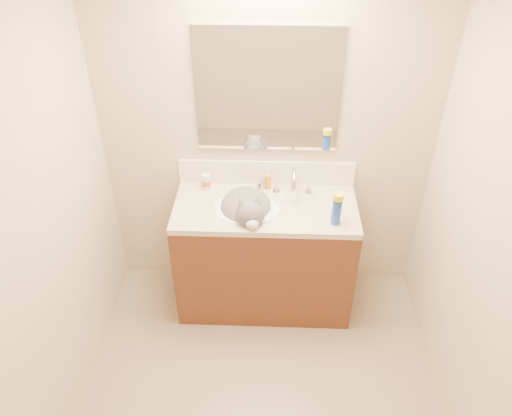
# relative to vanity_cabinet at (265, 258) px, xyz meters

# --- Properties ---
(room_shell) EXTENTS (2.24, 2.54, 2.52)m
(room_shell) POSITION_rel_vanity_cabinet_xyz_m (0.00, -0.97, 1.08)
(room_shell) COLOR #C3B191
(room_shell) RESTS_ON ground
(vanity_cabinet) EXTENTS (1.20, 0.55, 0.82)m
(vanity_cabinet) POSITION_rel_vanity_cabinet_xyz_m (0.00, 0.00, 0.00)
(vanity_cabinet) COLOR #542916
(vanity_cabinet) RESTS_ON ground
(counter_slab) EXTENTS (1.20, 0.55, 0.04)m
(counter_slab) POSITION_rel_vanity_cabinet_xyz_m (0.00, 0.00, 0.43)
(counter_slab) COLOR beige
(counter_slab) RESTS_ON vanity_cabinet
(basin) EXTENTS (0.45, 0.36, 0.14)m
(basin) POSITION_rel_vanity_cabinet_xyz_m (-0.12, -0.03, 0.38)
(basin) COLOR white
(basin) RESTS_ON vanity_cabinet
(faucet) EXTENTS (0.28, 0.20, 0.21)m
(faucet) POSITION_rel_vanity_cabinet_xyz_m (0.18, 0.14, 0.54)
(faucet) COLOR silver
(faucet) RESTS_ON counter_slab
(cat) EXTENTS (0.45, 0.51, 0.35)m
(cat) POSITION_rel_vanity_cabinet_xyz_m (-0.12, -0.03, 0.44)
(cat) COLOR #585558
(cat) RESTS_ON basin
(backsplash) EXTENTS (1.20, 0.02, 0.18)m
(backsplash) POSITION_rel_vanity_cabinet_xyz_m (0.00, 0.26, 0.54)
(backsplash) COLOR white
(backsplash) RESTS_ON counter_slab
(mirror) EXTENTS (0.90, 0.02, 0.80)m
(mirror) POSITION_rel_vanity_cabinet_xyz_m (0.00, 0.26, 1.13)
(mirror) COLOR white
(mirror) RESTS_ON room_shell
(pill_bottle) EXTENTS (0.08, 0.08, 0.11)m
(pill_bottle) POSITION_rel_vanity_cabinet_xyz_m (-0.41, 0.19, 0.50)
(pill_bottle) COLOR white
(pill_bottle) RESTS_ON counter_slab
(pill_label) EXTENTS (0.08, 0.08, 0.04)m
(pill_label) POSITION_rel_vanity_cabinet_xyz_m (-0.41, 0.19, 0.49)
(pill_label) COLOR #D14D22
(pill_label) RESTS_ON pill_bottle
(silver_jar) EXTENTS (0.05, 0.05, 0.06)m
(silver_jar) POSITION_rel_vanity_cabinet_xyz_m (-0.04, 0.21, 0.48)
(silver_jar) COLOR #B7B7BC
(silver_jar) RESTS_ON counter_slab
(amber_bottle) EXTENTS (0.05, 0.05, 0.10)m
(amber_bottle) POSITION_rel_vanity_cabinet_xyz_m (0.01, 0.21, 0.50)
(amber_bottle) COLOR orange
(amber_bottle) RESTS_ON counter_slab
(toothbrush) EXTENTS (0.03, 0.12, 0.01)m
(toothbrush) POSITION_rel_vanity_cabinet_xyz_m (0.11, 0.04, 0.45)
(toothbrush) COLOR white
(toothbrush) RESTS_ON counter_slab
(toothbrush_head) EXTENTS (0.02, 0.03, 0.01)m
(toothbrush_head) POSITION_rel_vanity_cabinet_xyz_m (0.11, 0.04, 0.46)
(toothbrush_head) COLOR #6C9FE7
(toothbrush_head) RESTS_ON counter_slab
(spray_can) EXTENTS (0.06, 0.06, 0.16)m
(spray_can) POSITION_rel_vanity_cabinet_xyz_m (0.44, -0.16, 0.53)
(spray_can) COLOR blue
(spray_can) RESTS_ON counter_slab
(spray_cap) EXTENTS (0.07, 0.07, 0.04)m
(spray_cap) POSITION_rel_vanity_cabinet_xyz_m (0.44, -0.16, 0.65)
(spray_cap) COLOR yellow
(spray_cap) RESTS_ON spray_can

